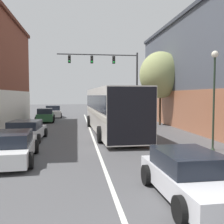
% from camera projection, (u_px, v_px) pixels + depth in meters
% --- Properties ---
extents(lane_center_line, '(0.14, 41.59, 0.01)m').
position_uv_depth(lane_center_line, '(93.00, 137.00, 17.39)').
color(lane_center_line, silver).
rests_on(lane_center_line, ground_plane).
extents(bus, '(3.26, 13.02, 3.29)m').
position_uv_depth(bus, '(111.00, 108.00, 19.42)').
color(bus, silver).
rests_on(bus, ground_plane).
extents(hatchback_foreground, '(2.03, 4.13, 1.25)m').
position_uv_depth(hatchback_foreground, '(190.00, 176.00, 7.12)').
color(hatchback_foreground, silver).
rests_on(hatchback_foreground, ground_plane).
extents(parked_car_left_near, '(2.28, 4.15, 1.24)m').
position_uv_depth(parked_car_left_near, '(26.00, 131.00, 16.19)').
color(parked_car_left_near, silver).
rests_on(parked_car_left_near, ground_plane).
extents(parked_car_left_mid, '(2.07, 3.92, 1.44)m').
position_uv_depth(parked_car_left_mid, '(45.00, 115.00, 27.45)').
color(parked_car_left_mid, '#285633').
rests_on(parked_car_left_mid, ground_plane).
extents(parked_car_left_far, '(2.44, 4.44, 1.51)m').
position_uv_depth(parked_car_left_far, '(53.00, 112.00, 32.98)').
color(parked_car_left_far, silver).
rests_on(parked_car_left_far, ground_plane).
extents(parked_car_left_distant, '(2.34, 4.62, 1.28)m').
position_uv_depth(parked_car_left_distant, '(10.00, 147.00, 11.00)').
color(parked_car_left_distant, silver).
rests_on(parked_car_left_distant, ground_plane).
extents(traffic_signal_gantry, '(8.63, 0.36, 7.40)m').
position_uv_depth(traffic_signal_gantry, '(112.00, 70.00, 28.06)').
color(traffic_signal_gantry, '#333338').
rests_on(traffic_signal_gantry, ground_plane).
extents(street_lamp, '(0.35, 0.35, 5.02)m').
position_uv_depth(street_lamp, '(214.00, 89.00, 13.18)').
color(street_lamp, '#233323').
rests_on(street_lamp, ground_plane).
extents(street_tree_near, '(3.94, 3.55, 6.87)m').
position_uv_depth(street_tree_near, '(160.00, 75.00, 24.47)').
color(street_tree_near, '#3D2D1E').
rests_on(street_tree_near, ground_plane).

